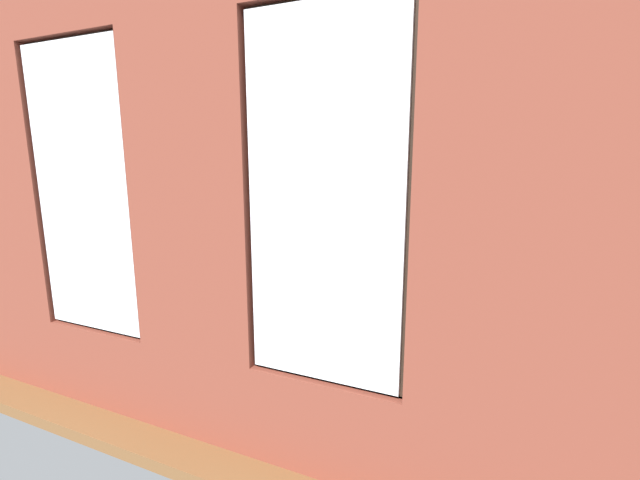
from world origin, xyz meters
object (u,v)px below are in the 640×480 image
remote_gray (334,286)px  potted_plant_beside_window_right (65,302)px  potted_plant_near_tv (173,264)px  potted_plant_mid_room_small (415,288)px  table_plant_small (338,280)px  papasan_chair (302,255)px  couch_left (515,337)px  remote_silver (300,285)px  potted_plant_between_couches (309,335)px  media_console (194,271)px  coffee_table (334,291)px  candle_jar (324,279)px  couch_by_window (171,340)px  cup_ceramic (366,284)px  tv_flatscreen (192,228)px

remote_gray → potted_plant_beside_window_right: size_ratio=0.13×
potted_plant_near_tv → potted_plant_mid_room_small: potted_plant_near_tv is taller
table_plant_small → papasan_chair: 2.09m
couch_left → potted_plant_near_tv: (4.13, 0.21, 0.37)m
remote_silver → papasan_chair: 1.80m
potted_plant_between_couches → potted_plant_beside_window_right: bearing=3.2°
couch_left → potted_plant_beside_window_right: size_ratio=1.56×
media_console → potted_plant_beside_window_right: potted_plant_beside_window_right is taller
table_plant_small → remote_silver: table_plant_small is taller
remote_gray → potted_plant_beside_window_right: bearing=-3.1°
media_console → papasan_chair: size_ratio=1.12×
remote_silver → coffee_table: bearing=7.2°
coffee_table → candle_jar: candle_jar is taller
couch_by_window → cup_ceramic: couch_by_window is taller
potted_plant_near_tv → media_console: bearing=-62.2°
potted_plant_near_tv → coffee_table: bearing=-162.3°
potted_plant_beside_window_right → couch_by_window: bearing=-175.4°
coffee_table → candle_jar: size_ratio=11.95×
table_plant_small → remote_silver: size_ratio=1.50×
table_plant_small → potted_plant_beside_window_right: bearing=38.0°
candle_jar → potted_plant_beside_window_right: potted_plant_beside_window_right is taller
couch_by_window → remote_gray: bearing=-117.0°
remote_gray → tv_flatscreen: bearing=-52.8°
remote_gray → potted_plant_between_couches: (-0.52, 1.82, 0.17)m
couch_by_window → media_console: (1.62, -2.26, -0.05)m
media_console → potted_plant_between_couches: size_ratio=1.01×
candle_jar → media_console: 2.42m
tv_flatscreen → candle_jar: bearing=172.6°
remote_gray → potted_plant_between_couches: bearing=61.9°
couch_by_window → cup_ceramic: (-1.34, -1.99, 0.17)m
candle_jar → potted_plant_mid_room_small: potted_plant_mid_room_small is taller
cup_ceramic → candle_jar: size_ratio=0.86×
media_console → tv_flatscreen: tv_flatscreen is taller
potted_plant_mid_room_small → tv_flatscreen: bearing=3.8°
remote_silver → remote_gray: same height
coffee_table → cup_ceramic: cup_ceramic is taller
couch_left → cup_ceramic: bearing=-110.1°
media_console → potted_plant_beside_window_right: (-0.29, 2.37, 0.28)m
tv_flatscreen → potted_plant_mid_room_small: 3.53m
remote_silver → potted_plant_between_couches: (-0.94, 1.71, 0.17)m
couch_left → candle_jar: bearing=-104.9°
cup_ceramic → remote_silver: size_ratio=0.60×
table_plant_small → papasan_chair: (1.30, -1.63, -0.15)m
remote_gray → potted_plant_mid_room_small: (-0.90, -0.63, -0.08)m
media_console → tv_flatscreen: (0.00, -0.00, 0.69)m
table_plant_small → tv_flatscreen: bearing=-10.8°
remote_gray → table_plant_small: bearing=89.9°
papasan_chair → potted_plant_near_tv: (0.82, 2.16, 0.26)m
cup_ceramic → remote_gray: cup_ceramic is taller
papasan_chair → potted_plant_between_couches: 3.75m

